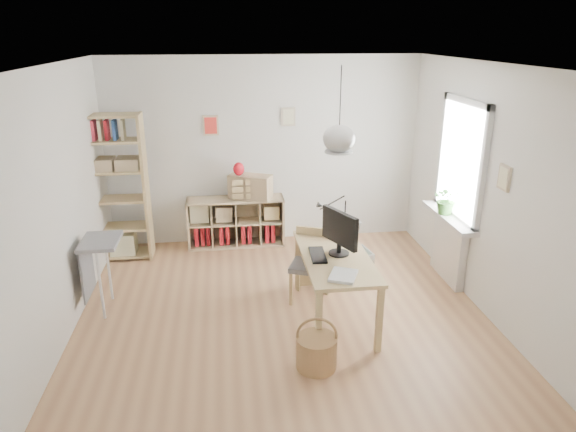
{
  "coord_description": "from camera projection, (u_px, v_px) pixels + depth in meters",
  "views": [
    {
      "loc": [
        -0.58,
        -5.05,
        3.0
      ],
      "look_at": [
        0.1,
        0.3,
        1.05
      ],
      "focal_mm": 32.0,
      "sensor_mm": 36.0,
      "label": 1
    }
  ],
  "objects": [
    {
      "name": "chair",
      "position": [
        311.0,
        260.0,
        5.97
      ],
      "size": [
        0.54,
        0.54,
        0.85
      ],
      "rotation": [
        0.0,
        0.0,
        -0.38
      ],
      "color": "gray",
      "rests_on": "ground"
    },
    {
      "name": "storage_chest",
      "position": [
        348.0,
        256.0,
        6.79
      ],
      "size": [
        0.64,
        0.7,
        0.57
      ],
      "rotation": [
        0.0,
        0.0,
        0.18
      ],
      "color": "beige",
      "rests_on": "ground"
    },
    {
      "name": "wicker_basket",
      "position": [
        317.0,
        351.0,
        4.81
      ],
      "size": [
        0.39,
        0.38,
        0.53
      ],
      "rotation": [
        0.0,
        0.0,
        -0.15
      ],
      "color": "#997245",
      "rests_on": "ground"
    },
    {
      "name": "monitor",
      "position": [
        340.0,
        231.0,
        5.4
      ],
      "size": [
        0.28,
        0.52,
        0.48
      ],
      "rotation": [
        0.0,
        0.0,
        0.43
      ],
      "color": "black",
      "rests_on": "desk"
    },
    {
      "name": "yarn_ball",
      "position": [
        335.0,
        233.0,
        5.88
      ],
      "size": [
        0.14,
        0.14,
        0.14
      ],
      "primitive_type": "sphere",
      "color": "#540B1A",
      "rests_on": "desk"
    },
    {
      "name": "cube_shelf",
      "position": [
        235.0,
        225.0,
        7.58
      ],
      "size": [
        1.4,
        0.38,
        0.72
      ],
      "color": "tan",
      "rests_on": "ground"
    },
    {
      "name": "red_vase",
      "position": [
        239.0,
        169.0,
        7.26
      ],
      "size": [
        0.16,
        0.16,
        0.19
      ],
      "primitive_type": "ellipsoid",
      "color": "#A90E18",
      "rests_on": "drawer_chest"
    },
    {
      "name": "windowsill",
      "position": [
        449.0,
        217.0,
        6.33
      ],
      "size": [
        0.22,
        1.2,
        0.06
      ],
      "primitive_type": "cube",
      "color": "white",
      "rests_on": "radiator"
    },
    {
      "name": "desk",
      "position": [
        335.0,
        263.0,
        5.5
      ],
      "size": [
        0.7,
        1.5,
        0.75
      ],
      "color": "tan",
      "rests_on": "ground"
    },
    {
      "name": "tall_bookshelf",
      "position": [
        116.0,
        182.0,
        6.87
      ],
      "size": [
        0.8,
        0.38,
        2.0
      ],
      "color": "tan",
      "rests_on": "ground"
    },
    {
      "name": "paper_tray",
      "position": [
        343.0,
        276.0,
        4.97
      ],
      "size": [
        0.35,
        0.38,
        0.03
      ],
      "primitive_type": "cube",
      "rotation": [
        0.0,
        0.0,
        -0.42
      ],
      "color": "white",
      "rests_on": "desk"
    },
    {
      "name": "room_shell",
      "position": [
        339.0,
        139.0,
        5.04
      ],
      "size": [
        4.5,
        4.5,
        4.5
      ],
      "color": "white",
      "rests_on": "ground"
    },
    {
      "name": "potted_plant",
      "position": [
        447.0,
        199.0,
        6.31
      ],
      "size": [
        0.39,
        0.36,
        0.37
      ],
      "primitive_type": "imported",
      "rotation": [
        0.0,
        0.0,
        -0.22
      ],
      "color": "#2B5B22",
      "rests_on": "windowsill"
    },
    {
      "name": "ground",
      "position": [
        283.0,
        312.0,
        5.8
      ],
      "size": [
        4.5,
        4.5,
        0.0
      ],
      "primitive_type": "plane",
      "color": "tan",
      "rests_on": "ground"
    },
    {
      "name": "radiator",
      "position": [
        449.0,
        249.0,
        6.48
      ],
      "size": [
        0.1,
        0.8,
        0.8
      ],
      "primitive_type": "cube",
      "color": "white",
      "rests_on": "ground"
    },
    {
      "name": "window_unit",
      "position": [
        462.0,
        160.0,
        6.1
      ],
      "size": [
        0.07,
        1.16,
        1.46
      ],
      "color": "white",
      "rests_on": "ground"
    },
    {
      "name": "side_table",
      "position": [
        95.0,
        255.0,
        5.66
      ],
      "size": [
        0.4,
        0.55,
        0.85
      ],
      "color": "gray",
      "rests_on": "ground"
    },
    {
      "name": "drawer_chest",
      "position": [
        250.0,
        187.0,
        7.37
      ],
      "size": [
        0.66,
        0.5,
        0.34
      ],
      "primitive_type": "cube",
      "rotation": [
        0.0,
        0.0,
        -0.43
      ],
      "color": "tan",
      "rests_on": "cube_shelf"
    },
    {
      "name": "keyboard",
      "position": [
        318.0,
        255.0,
        5.44
      ],
      "size": [
        0.18,
        0.42,
        0.02
      ],
      "primitive_type": "cube",
      "rotation": [
        0.0,
        0.0,
        -0.06
      ],
      "color": "black",
      "rests_on": "desk"
    },
    {
      "name": "task_lamp",
      "position": [
        330.0,
        211.0,
        5.94
      ],
      "size": [
        0.39,
        0.14,
        0.41
      ],
      "color": "black",
      "rests_on": "desk"
    }
  ]
}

